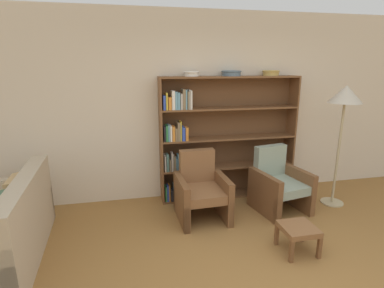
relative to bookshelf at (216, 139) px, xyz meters
The scene contains 10 objects.
wall_back 0.49m from the bookshelf, 94.42° to the left, with size 12.00×0.06×2.75m.
bookshelf is the anchor object (origin of this frame).
bowl_copper 1.04m from the bookshelf, behind, with size 0.22×0.22×0.07m.
bowl_stoneware 0.99m from the bookshelf, ahead, with size 0.29×0.29×0.08m.
bowl_brass 1.26m from the bookshelf, ahead, with size 0.25×0.25×0.08m.
couch 2.90m from the bookshelf, 157.27° to the right, with size 0.94×1.76×0.88m.
armchair_leather 0.89m from the bookshelf, 121.55° to the right, with size 0.66×0.70×0.88m.
armchair_cushioned 1.10m from the bookshelf, 39.49° to the right, with size 0.76×0.79×0.88m.
floor_lamp 1.85m from the bookshelf, 20.84° to the right, with size 0.45×0.45×1.73m.
footstool 1.80m from the bookshelf, 73.59° to the right, with size 0.36×0.36×0.31m.
Camera 1 is at (-1.24, -1.90, 1.99)m, focal length 28.00 mm.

